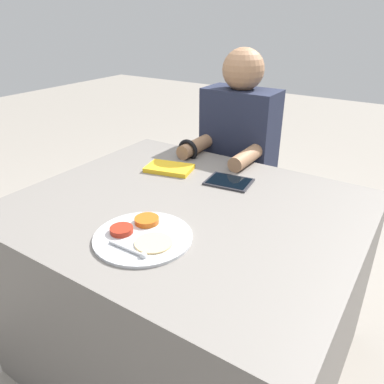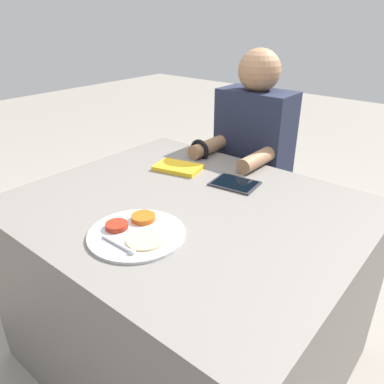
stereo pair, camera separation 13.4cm
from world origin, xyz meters
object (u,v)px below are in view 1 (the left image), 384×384
Objects in this scene: person_diner at (237,177)px; red_notebook at (169,169)px; thali_tray at (142,236)px; tablet_device at (229,182)px.

red_notebook is at bearing -104.28° from person_diner.
red_notebook is at bearing 117.62° from thali_tray.
thali_tray is 0.56m from red_notebook.
thali_tray is 1.57× the size of tablet_device.
person_diner reaches higher than red_notebook.
person_diner is at bearing 112.04° from tablet_device.
red_notebook is (-0.26, 0.49, 0.00)m from thali_tray.
person_diner is (0.12, 0.45, -0.18)m from red_notebook.
red_notebook is 0.50m from person_diner.
tablet_device is 0.16× the size of person_diner.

